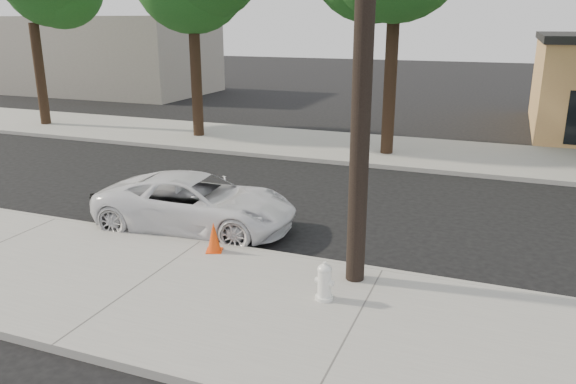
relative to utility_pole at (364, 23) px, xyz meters
The scene contains 9 objects.
ground 6.51m from the utility_pole, 143.13° to the left, with size 120.00×120.00×0.00m, color black.
near_sidewalk 6.07m from the utility_pole, 156.04° to the right, with size 90.00×4.40×0.15m, color gray.
far_sidewalk 12.64m from the utility_pole, 107.82° to the left, with size 90.00×5.00×0.15m, color gray.
curb_near 5.89m from the utility_pole, behind, with size 90.00×0.12×0.16m, color #9E9B93.
building_far 32.82m from the utility_pole, 136.11° to the left, with size 14.00×8.00×5.00m, color gray.
utility_pole is the anchor object (origin of this frame).
police_cruiser 6.07m from the utility_pole, 159.85° to the left, with size 2.16×4.69×1.30m, color white.
fire_hydrant 4.35m from the utility_pole, 106.49° to the right, with size 0.34×0.31×0.65m.
traffic_cone 5.23m from the utility_pole, behind, with size 0.42×0.42×0.64m.
Camera 1 is at (5.90, -11.99, 4.74)m, focal length 35.00 mm.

